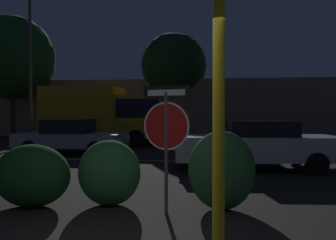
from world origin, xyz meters
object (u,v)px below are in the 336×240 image
Objects in this scene: yellow_pole_right at (219,133)px; tree_1 at (12,58)px; stop_sign at (166,125)px; delivery_truck at (106,113)px; passing_car_1 at (71,136)px; hedge_bush_2 at (109,173)px; hedge_bush_3 at (221,170)px; hedge_bush_1 at (32,176)px; street_lamp at (30,57)px; passing_car_2 at (256,145)px; tree_0 at (174,66)px.

tree_1 reaches higher than yellow_pole_right.
stop_sign is 12.26m from delivery_truck.
stop_sign is at bearing 34.61° from passing_car_1.
hedge_bush_2 is 1.99m from hedge_bush_3.
yellow_pole_right is at bearing -93.43° from hedge_bush_3.
street_lamp is (-5.99, 10.67, 3.99)m from hedge_bush_1.
hedge_bush_1 is 1.16× the size of hedge_bush_2.
passing_car_1 is at bearing 117.62° from hedge_bush_2.
yellow_pole_right reaches higher than stop_sign.
passing_car_2 is (2.13, 4.47, -0.73)m from stop_sign.
tree_1 is (-14.30, 10.76, 4.61)m from passing_car_2.
delivery_truck reaches higher than passing_car_1.
tree_1 reaches higher than stop_sign.
hedge_bush_3 reaches higher than hedge_bush_2.
hedge_bush_1 is at bearing -176.52° from hedge_bush_3.
street_lamp is at bearing -130.80° from passing_car_1.
delivery_truck is at bearing -26.62° from tree_1.
delivery_truck is (-5.29, 13.79, 0.15)m from yellow_pole_right.
hedge_bush_3 is 14.53m from street_lamp.
delivery_truck is at bearing 116.15° from hedge_bush_3.
yellow_pole_right is at bearing -58.34° from stop_sign.
passing_car_1 is at bearing 136.82° from stop_sign.
yellow_pole_right is 7.04m from passing_car_2.
yellow_pole_right is 0.61× the size of passing_car_2.
delivery_truck is at bearing 39.68° from passing_car_2.
delivery_truck is at bearing -118.02° from tree_0.
hedge_bush_1 is 3.32m from hedge_bush_3.
stop_sign is 14.00m from street_lamp.
tree_0 is (3.02, 5.67, 3.25)m from delivery_truck.
passing_car_2 is (1.21, 4.17, 0.05)m from hedge_bush_3.
passing_car_1 is at bearing -2.66° from delivery_truck.
hedge_bush_3 is 20.39m from tree_1.
stop_sign is 8.89m from passing_car_1.
street_lamp is at bearing 131.63° from hedge_bush_3.
tree_0 is at bearing 153.08° from delivery_truck.
street_lamp is (-9.14, 13.16, 3.06)m from yellow_pole_right.
street_lamp reaches higher than hedge_bush_3.
tree_0 reaches higher than delivery_truck.
delivery_truck is 7.19m from tree_0.
passing_car_1 reaches higher than hedge_bush_1.
hedge_bush_1 is at bearing 19.89° from passing_car_1.
yellow_pole_right is 16.32m from street_lamp.
tree_0 reaches higher than yellow_pole_right.
yellow_pole_right is 0.38× the size of street_lamp.
hedge_bush_3 is at bearing -48.37° from street_lamp.
hedge_bush_3 is 0.17× the size of tree_1.
tree_1 reaches higher than hedge_bush_1.
stop_sign is at bearing -84.93° from tree_0.
delivery_truck is at bearing 9.17° from street_lamp.
hedge_bush_3 is at bearing 27.25° from delivery_truck.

